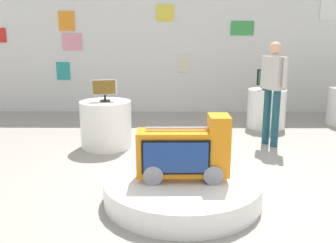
# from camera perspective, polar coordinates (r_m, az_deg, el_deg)

# --- Properties ---
(ground_plane) EXTENTS (30.00, 30.00, 0.00)m
(ground_plane) POSITION_cam_1_polar(r_m,az_deg,el_deg) (4.52, 7.07, -10.34)
(ground_plane) COLOR #9E998E
(back_wall_display) EXTENTS (11.26, 0.13, 2.97)m
(back_wall_display) POSITION_cam_1_polar(r_m,az_deg,el_deg) (8.81, 3.79, 11.10)
(back_wall_display) COLOR silver
(back_wall_display) RESTS_ON ground
(main_display_pedestal) EXTENTS (1.73, 1.73, 0.25)m
(main_display_pedestal) POSITION_cam_1_polar(r_m,az_deg,el_deg) (4.18, 2.22, -10.36)
(main_display_pedestal) COLOR white
(main_display_pedestal) RESTS_ON ground
(novelty_firetruck_tv) EXTENTS (0.99, 0.39, 0.71)m
(novelty_firetruck_tv) POSITION_cam_1_polar(r_m,az_deg,el_deg) (4.03, 2.54, -4.96)
(novelty_firetruck_tv) COLOR gray
(novelty_firetruck_tv) RESTS_ON main_display_pedestal
(display_pedestal_left_rear) EXTENTS (0.74, 0.74, 0.76)m
(display_pedestal_left_rear) POSITION_cam_1_polar(r_m,az_deg,el_deg) (7.57, 14.85, 1.92)
(display_pedestal_left_rear) COLOR white
(display_pedestal_left_rear) RESTS_ON ground
(tv_on_left_rear) EXTENTS (0.46, 0.23, 0.40)m
(tv_on_left_rear) POSITION_cam_1_polar(r_m,az_deg,el_deg) (7.48, 15.11, 6.37)
(tv_on_left_rear) COLOR black
(tv_on_left_rear) RESTS_ON display_pedestal_left_rear
(display_pedestal_center_rear) EXTENTS (0.82, 0.82, 0.76)m
(display_pedestal_center_rear) POSITION_cam_1_polar(r_m,az_deg,el_deg) (6.12, -9.48, -0.42)
(display_pedestal_center_rear) COLOR white
(display_pedestal_center_rear) RESTS_ON ground
(tv_on_center_rear) EXTENTS (0.39, 0.17, 0.35)m
(tv_on_center_rear) POSITION_cam_1_polar(r_m,az_deg,el_deg) (6.01, -9.70, 4.93)
(tv_on_center_rear) COLOR black
(tv_on_center_rear) RESTS_ON display_pedestal_center_rear
(shopper_browsing_near_truck) EXTENTS (0.36, 0.50, 1.69)m
(shopper_browsing_near_truck) POSITION_cam_1_polar(r_m,az_deg,el_deg) (6.26, 15.80, 5.32)
(shopper_browsing_near_truck) COLOR #194751
(shopper_browsing_near_truck) RESTS_ON ground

